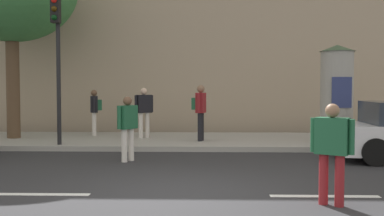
# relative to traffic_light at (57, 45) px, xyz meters

# --- Properties ---
(ground_plane) EXTENTS (80.00, 80.00, 0.00)m
(ground_plane) POSITION_rel_traffic_light_xyz_m (3.75, -5.24, -2.98)
(ground_plane) COLOR #2B2B2D
(sidewalk_curb) EXTENTS (36.00, 4.00, 0.15)m
(sidewalk_curb) POSITION_rel_traffic_light_xyz_m (3.75, 1.76, -2.91)
(sidewalk_curb) COLOR #9E9B93
(sidewalk_curb) RESTS_ON ground_plane
(lane_markings) EXTENTS (25.80, 0.16, 0.01)m
(lane_markings) POSITION_rel_traffic_light_xyz_m (3.75, -5.24, -2.98)
(lane_markings) COLOR silver
(lane_markings) RESTS_ON ground_plane
(building_backdrop) EXTENTS (36.00, 5.00, 9.90)m
(building_backdrop) POSITION_rel_traffic_light_xyz_m (3.75, 6.76, 1.97)
(building_backdrop) COLOR tan
(building_backdrop) RESTS_ON ground_plane
(traffic_light) EXTENTS (0.24, 0.45, 4.20)m
(traffic_light) POSITION_rel_traffic_light_xyz_m (0.00, 0.00, 0.00)
(traffic_light) COLOR black
(traffic_light) RESTS_ON sidewalk_curb
(poster_column) EXTENTS (1.06, 1.06, 2.92)m
(poster_column) POSITION_rel_traffic_light_xyz_m (8.16, 1.05, -1.35)
(poster_column) COLOR #9E9B93
(poster_column) RESTS_ON sidewalk_curb
(pedestrian_in_light_jacket) EXTENTS (0.46, 0.57, 1.57)m
(pedestrian_in_light_jacket) POSITION_rel_traffic_light_xyz_m (2.31, -1.84, -2.05)
(pedestrian_in_light_jacket) COLOR silver
(pedestrian_in_light_jacket) RESTS_ON ground_plane
(pedestrian_with_bag) EXTENTS (0.58, 0.45, 1.55)m
(pedestrian_with_bag) POSITION_rel_traffic_light_xyz_m (6.09, -5.81, -2.07)
(pedestrian_with_bag) COLOR maroon
(pedestrian_with_bag) RESTS_ON ground_plane
(pedestrian_near_pole) EXTENTS (0.46, 0.61, 1.56)m
(pedestrian_near_pole) POSITION_rel_traffic_light_xyz_m (0.41, 2.62, -1.90)
(pedestrian_near_pole) COLOR silver
(pedestrian_near_pole) RESTS_ON sidewalk_curb
(pedestrian_tallest) EXTENTS (0.45, 0.58, 1.71)m
(pedestrian_tallest) POSITION_rel_traffic_light_xyz_m (4.03, 1.13, -1.81)
(pedestrian_tallest) COLOR black
(pedestrian_tallest) RESTS_ON sidewalk_curb
(pedestrian_in_red_top) EXTENTS (0.56, 0.48, 1.62)m
(pedestrian_in_red_top) POSITION_rel_traffic_light_xyz_m (2.21, 1.86, -1.87)
(pedestrian_in_red_top) COLOR silver
(pedestrian_in_red_top) RESTS_ON sidewalk_curb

